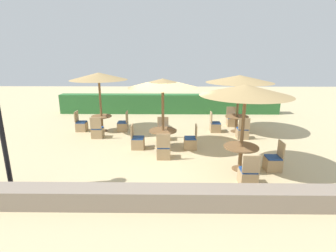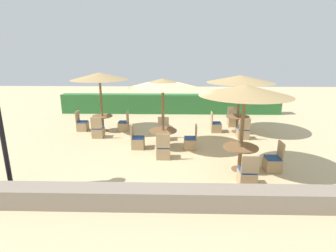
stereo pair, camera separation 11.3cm
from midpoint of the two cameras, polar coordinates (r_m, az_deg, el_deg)
The scene contains 23 objects.
ground_plane at distance 9.37m, azimuth 0.25°, elevation -6.30°, with size 40.00×40.00×0.00m, color #C6B284.
hedge_row at distance 15.75m, azimuth 0.78°, elevation 4.85°, with size 13.00×0.70×1.14m, color #2D6B33.
stone_border at distance 6.34m, azimuth -0.39°, elevation -15.29°, with size 10.00×0.56×0.47m, color gray.
parasol_center at distance 9.44m, azimuth -0.80°, elevation 9.26°, with size 2.50×2.50×2.63m.
round_table_center at distance 9.83m, azimuth -0.76°, elevation -1.77°, with size 1.03×1.03×0.72m.
patio_chair_center_east at distance 9.91m, azimuth 5.30°, elevation -3.52°, with size 0.46×0.46×0.93m.
patio_chair_center_west at distance 9.96m, azimuth -6.32°, elevation -3.44°, with size 0.46×0.46×0.93m.
patio_chair_center_south at distance 8.99m, azimuth -0.67°, elevation -5.46°, with size 0.46×0.46×0.93m.
patio_chair_center_north at distance 10.91m, azimuth -0.76°, elevation -1.64°, with size 0.46×0.46×0.93m.
parasol_back_right at distance 12.03m, azimuth 15.77°, elevation 9.79°, with size 2.95×2.95×2.57m.
round_table_back_right at distance 12.32m, azimuth 15.15°, elevation 1.32°, with size 1.04×1.04×0.74m.
patio_chair_back_right_west at distance 12.18m, azimuth 10.57°, elevation -0.08°, with size 0.46×0.46×0.93m.
patio_chair_back_right_south at distance 11.48m, azimuth 16.27°, elevation -1.42°, with size 0.46×0.46×0.93m.
patio_chair_back_right_north at distance 13.35m, azimuth 14.07°, elevation 1.09°, with size 0.46×0.46×0.93m.
parasol_back_left at distance 12.10m, azimuth -14.42°, elevation 10.40°, with size 2.53×2.53×2.68m.
round_table_back_left at distance 12.42m, azimuth -13.82°, elevation 1.35°, with size 0.92×0.92×0.72m.
patio_chair_back_left_east at distance 12.31m, azimuth -9.32°, elevation 0.14°, with size 0.46×0.46×0.93m.
patio_chair_back_left_south at distance 11.57m, azimuth -14.69°, elevation -1.17°, with size 0.46×0.46×0.93m.
patio_chair_back_left_west at distance 12.79m, azimuth -17.92°, elevation 0.17°, with size 0.46×0.46×0.93m.
parasol_front_right at distance 7.88m, azimuth 16.86°, elevation 7.37°, with size 2.65×2.65×2.63m.
round_table_front_right at distance 8.33m, azimuth 15.86°, elevation -5.39°, with size 1.05×1.05×0.76m.
patio_chair_front_right_east at distance 8.70m, azimuth 22.24°, elevation -7.42°, with size 0.46×0.46×0.93m.
patio_chair_front_right_south at distance 7.56m, azimuth 17.25°, elevation -10.43°, with size 0.46×0.46×0.93m.
Camera 2 is at (0.24, -8.70, 3.48)m, focal length 28.00 mm.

